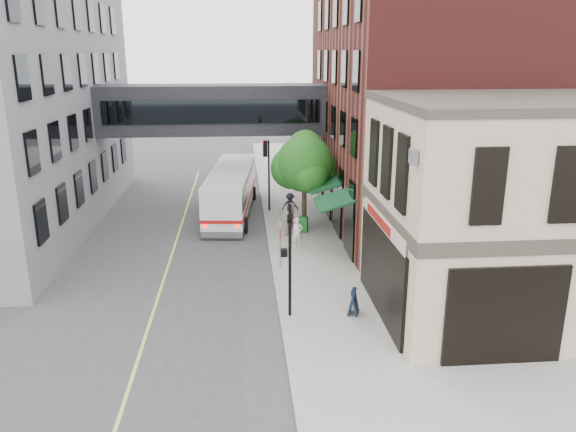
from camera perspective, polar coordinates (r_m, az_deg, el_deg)
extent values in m
plane|color=#38383A|center=(20.47, -0.45, -12.94)|extent=(120.00, 120.00, 0.00)
cube|color=gray|center=(33.48, 1.10, -0.85)|extent=(4.00, 60.00, 0.15)
cube|color=tan|center=(23.12, 21.95, 0.27)|extent=(10.00, 8.00, 8.15)
cube|color=#38332B|center=(23.10, 21.97, 0.45)|extent=(10.12, 8.12, 0.50)
cube|color=#38332B|center=(22.40, 23.12, 10.70)|extent=(10.12, 8.12, 0.30)
cube|color=black|center=(22.06, 9.43, -5.59)|extent=(0.14, 6.40, 3.40)
cube|color=black|center=(22.05, 9.33, -5.59)|extent=(0.04, 5.90, 3.00)
cube|color=maroon|center=(21.95, 9.14, -0.29)|extent=(0.03, 3.60, 0.32)
cube|color=#571C1B|center=(34.82, 14.44, 10.96)|extent=(12.00, 18.00, 14.00)
cube|color=#0B3313|center=(32.62, 3.17, 3.98)|extent=(1.80, 13.00, 0.40)
cube|color=black|center=(35.99, -7.61, 10.69)|extent=(14.00, 3.00, 3.00)
cube|color=black|center=(34.45, -7.72, 10.43)|extent=(13.00, 0.08, 1.40)
cube|color=black|center=(37.53, -7.51, 10.93)|extent=(13.00, 0.08, 1.40)
cylinder|color=black|center=(21.28, 0.19, -4.60)|extent=(0.12, 0.12, 4.50)
cube|color=black|center=(21.14, -0.40, -3.73)|extent=(0.25, 0.22, 0.30)
imported|color=black|center=(20.69, 0.20, 0.18)|extent=(0.20, 0.16, 1.00)
cylinder|color=black|center=(35.65, -1.95, 4.09)|extent=(0.12, 0.12, 4.50)
cube|color=black|center=(35.57, -2.31, 4.63)|extent=(0.25, 0.22, 0.30)
cube|color=black|center=(35.31, -2.34, 6.86)|extent=(0.28, 0.28, 1.00)
sphere|color=#FF0C05|center=(35.24, -2.60, 7.41)|extent=(0.18, 0.18, 0.18)
cylinder|color=gray|center=(26.23, -0.78, -2.21)|extent=(0.08, 0.08, 3.00)
cube|color=white|center=(26.01, -0.83, -0.75)|extent=(0.03, 0.75, 0.22)
cube|color=#0C591E|center=(25.85, -0.83, 0.42)|extent=(0.03, 0.70, 0.18)
cube|color=#B20C0C|center=(26.16, -0.82, -1.79)|extent=(0.03, 0.30, 0.40)
cylinder|color=#382619|center=(32.13, 1.65, 1.14)|extent=(0.28, 0.28, 2.80)
sphere|color=#1C5416|center=(31.58, 1.69, 5.34)|extent=(3.20, 3.20, 3.20)
sphere|color=#1C5416|center=(32.24, 3.00, 4.83)|extent=(2.20, 2.20, 2.20)
sphere|color=#1C5416|center=(31.86, 0.37, 4.90)|extent=(2.40, 2.40, 2.40)
sphere|color=#1C5416|center=(32.03, 1.76, 6.95)|extent=(2.00, 2.00, 2.00)
cube|color=#D8CC4C|center=(29.76, -11.64, -3.60)|extent=(0.12, 40.00, 0.01)
cube|color=silver|center=(35.70, -5.79, 2.60)|extent=(3.31, 10.85, 2.69)
cube|color=black|center=(35.59, -5.81, 3.32)|extent=(3.35, 10.67, 0.97)
cube|color=#B20C0C|center=(35.81, -5.77, 1.88)|extent=(3.37, 10.87, 0.20)
cylinder|color=black|center=(32.41, -8.50, -0.90)|extent=(0.36, 0.95, 0.93)
cylinder|color=black|center=(32.14, -4.41, -0.92)|extent=(0.36, 0.95, 0.93)
cylinder|color=black|center=(39.49, -6.89, 2.32)|extent=(0.36, 0.95, 0.93)
cylinder|color=black|center=(39.26, -3.52, 2.33)|extent=(0.36, 0.95, 0.93)
imported|color=white|center=(29.25, 0.97, -1.69)|extent=(0.62, 0.46, 1.56)
imported|color=#D28D88|center=(31.10, 0.46, -0.30)|extent=(1.12, 1.05, 1.84)
imported|color=#212129|center=(34.08, 0.21, 1.02)|extent=(1.10, 0.70, 1.62)
cube|color=#16621F|center=(31.69, 1.60, -0.88)|extent=(0.54, 0.51, 0.89)
cube|color=black|center=(22.21, 6.67, -8.64)|extent=(0.55, 0.67, 1.03)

